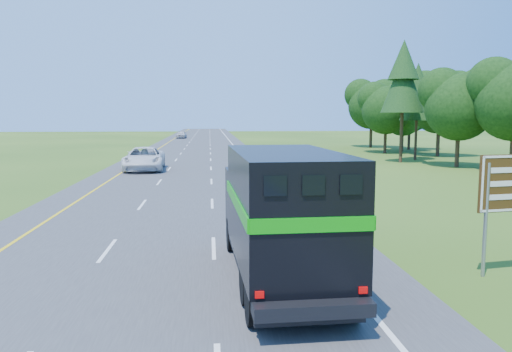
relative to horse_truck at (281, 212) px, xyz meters
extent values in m
cube|color=#38383A|center=(-3.68, 42.74, -2.00)|extent=(15.00, 260.00, 0.04)
cube|color=yellow|center=(-9.18, 42.74, -1.97)|extent=(0.15, 260.00, 0.01)
cube|color=white|center=(1.82, 42.74, -1.97)|extent=(0.15, 260.00, 0.01)
cylinder|color=black|center=(-1.20, 3.34, -1.41)|extent=(0.40, 1.15, 1.14)
cylinder|color=black|center=(0.98, 3.41, -1.41)|extent=(0.40, 1.15, 1.14)
cylinder|color=black|center=(-1.04, -1.64, -1.41)|extent=(0.40, 1.15, 1.14)
cylinder|color=black|center=(1.14, -1.57, -1.41)|extent=(0.40, 1.15, 1.14)
cylinder|color=black|center=(-1.00, -2.89, -1.41)|extent=(0.40, 1.15, 1.14)
cylinder|color=black|center=(1.18, -2.82, -1.41)|extent=(0.40, 1.15, 1.14)
cube|color=black|center=(0.00, 0.06, -1.28)|extent=(2.76, 8.39, 0.29)
cube|color=black|center=(-0.10, 3.27, -0.15)|extent=(2.60, 1.95, 1.97)
cube|color=black|center=(-0.13, 4.23, 0.37)|extent=(2.29, 0.13, 0.62)
cube|color=black|center=(0.02, -0.67, 0.29)|extent=(2.79, 6.11, 2.86)
cube|color=#08930A|center=(0.12, -3.70, 0.43)|extent=(2.60, 0.12, 0.31)
cube|color=#08930A|center=(-1.30, -0.71, 0.43)|extent=(0.23, 6.02, 0.31)
cube|color=#08930A|center=(1.34, -0.63, 0.43)|extent=(0.23, 6.02, 0.31)
cube|color=black|center=(-0.66, -3.73, 1.25)|extent=(0.47, 0.06, 0.42)
cube|color=black|center=(0.12, -3.70, 1.25)|extent=(0.47, 0.06, 0.42)
cube|color=black|center=(0.90, -3.68, 1.25)|extent=(0.47, 0.06, 0.42)
cube|color=black|center=(0.11, -3.58, -1.67)|extent=(2.39, 0.20, 0.10)
cube|color=#B20505|center=(-0.97, -3.74, -0.98)|extent=(0.19, 0.05, 0.15)
cube|color=#B20505|center=(1.21, -3.67, -0.98)|extent=(0.19, 0.05, 0.15)
imported|color=silver|center=(-7.55, 29.88, -0.99)|extent=(3.60, 7.23, 1.97)
imported|color=#B2B2B9|center=(-7.75, 91.88, -1.19)|extent=(2.19, 4.76, 1.58)
cylinder|color=gray|center=(5.94, -0.05, -0.35)|extent=(0.11, 0.11, 3.33)
cube|color=#E1440B|center=(4.59, 12.39, -1.42)|extent=(0.09, 0.04, 1.20)
cube|color=white|center=(4.59, 12.39, -1.09)|extent=(0.10, 0.05, 0.13)
camera|label=1|loc=(-1.95, -13.45, 2.63)|focal=35.00mm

